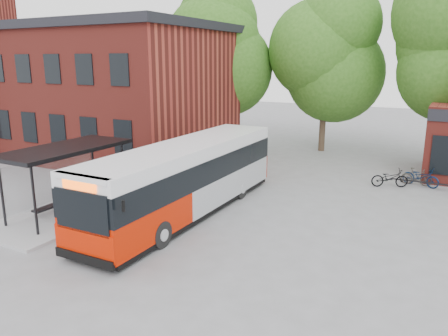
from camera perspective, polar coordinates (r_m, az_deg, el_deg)
The scene contains 11 objects.
ground at distance 17.34m, azimuth -6.70°, elevation -7.38°, with size 100.00×100.00×0.00m, color slate.
station_building at distance 31.57m, azimuth -17.15°, elevation 9.64°, with size 18.40×10.40×8.50m, color maroon, non-canonical shape.
bus_shelter at distance 19.08m, azimuth -19.74°, elevation -1.56°, with size 3.60×7.00×2.90m, color black, non-canonical shape.
bike_rail at distance 23.95m, azimuth 27.10°, elevation -2.36°, with size 5.20×0.10×0.38m, color black, non-canonical shape.
tree_0 at distance 32.99m, azimuth 0.55°, elevation 12.57°, with size 7.92×7.92×11.00m, color #2A5917, non-canonical shape.
tree_1 at distance 31.33m, azimuth 13.07°, elevation 11.60°, with size 7.92×7.92×10.40m, color #2A5917, non-canonical shape.
tree_2 at distance 29.21m, azimuth 26.13°, elevation 11.02°, with size 7.92×7.92×11.00m, color #2A5917, non-canonical shape.
city_bus at distance 18.10m, azimuth -4.89°, elevation -1.46°, with size 2.49×11.71×2.97m, color #C31800, non-canonical shape.
bicycle_0 at distance 23.63m, azimuth 20.82°, elevation -1.21°, with size 0.63×1.81×0.95m, color black.
bicycle_1 at distance 24.50m, azimuth 23.84°, elevation -1.05°, with size 0.42×1.50×0.90m, color #413B34.
bicycle_2 at distance 24.40m, azimuth 24.31°, elevation -1.05°, with size 0.65×1.86×0.98m, color #071C41.
Camera 1 is at (9.38, -13.17, 6.27)m, focal length 35.00 mm.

